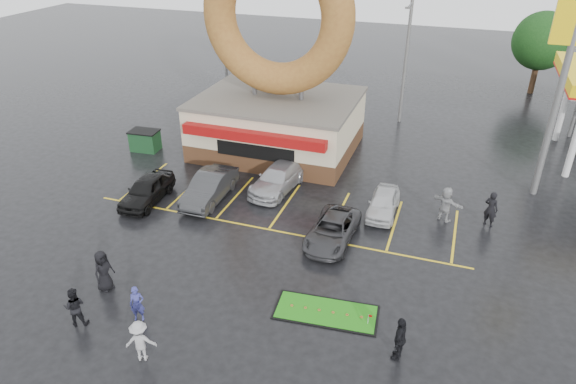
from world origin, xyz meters
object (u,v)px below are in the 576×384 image
(streetlight_mid, at_px, (406,60))
(car_black, at_px, (147,190))
(putting_green, at_px, (326,312))
(person_blue, at_px, (137,304))
(person_cameraman, at_px, (400,338))
(shell_sign, at_px, (566,66))
(dumpster, at_px, (145,141))
(donut_shop, at_px, (277,85))
(streetlight_left, at_px, (225,48))
(car_dgrey, at_px, (210,187))
(car_silver, at_px, (278,178))
(car_grey, at_px, (332,230))
(car_white, at_px, (383,203))

(streetlight_mid, bearing_deg, car_black, -123.83)
(streetlight_mid, distance_m, putting_green, 23.01)
(streetlight_mid, bearing_deg, person_blue, -104.37)
(person_cameraman, height_order, putting_green, person_cameraman)
(shell_sign, distance_m, dumpster, 25.43)
(donut_shop, bearing_deg, streetlight_left, 135.22)
(person_cameraman, bearing_deg, car_black, -106.87)
(putting_green, bearing_deg, car_dgrey, 141.63)
(car_black, distance_m, car_dgrey, 3.46)
(car_dgrey, xyz_separation_m, car_silver, (3.17, 2.41, -0.07))
(streetlight_left, bearing_deg, car_grey, -50.98)
(streetlight_mid, xyz_separation_m, car_white, (1.19, -13.97, -4.16))
(car_grey, relative_size, person_blue, 2.80)
(car_silver, bearing_deg, car_dgrey, -135.31)
(shell_sign, distance_m, streetlight_mid, 12.93)
(person_blue, bearing_deg, car_dgrey, 75.12)
(car_dgrey, relative_size, dumpster, 2.58)
(streetlight_mid, relative_size, person_blue, 5.77)
(shell_sign, height_order, person_cameraman, shell_sign)
(car_black, distance_m, person_cameraman, 16.44)
(streetlight_mid, bearing_deg, person_cameraman, -81.66)
(car_black, bearing_deg, person_blue, -62.25)
(streetlight_mid, distance_m, dumpster, 19.38)
(putting_green, bearing_deg, car_silver, 120.57)
(car_white, xyz_separation_m, putting_green, (-0.77, -8.54, -0.59))
(streetlight_left, bearing_deg, person_cameraman, -52.64)
(car_dgrey, height_order, car_white, car_dgrey)
(car_silver, xyz_separation_m, person_cameraman, (8.55, -10.66, 0.22))
(car_white, distance_m, putting_green, 8.60)
(person_blue, xyz_separation_m, dumpster, (-8.95, 14.33, -0.13))
(car_dgrey, relative_size, person_cameraman, 2.54)
(car_dgrey, relative_size, car_grey, 1.06)
(shell_sign, xyz_separation_m, person_cameraman, (-5.49, -15.01, -6.46))
(car_silver, relative_size, person_blue, 3.06)
(streetlight_left, height_order, person_blue, streetlight_left)
(car_silver, bearing_deg, shell_sign, 24.66)
(streetlight_left, xyz_separation_m, car_silver, (8.96, -12.27, -4.09))
(shell_sign, xyz_separation_m, car_silver, (-14.04, -4.35, -6.69))
(streetlight_left, bearing_deg, car_white, -40.49)
(streetlight_mid, xyz_separation_m, putting_green, (0.42, -22.51, -4.75))
(donut_shop, relative_size, car_black, 3.23)
(putting_green, bearing_deg, dumpster, 143.96)
(streetlight_left, distance_m, putting_green, 26.33)
(donut_shop, xyz_separation_m, streetlight_mid, (7.00, 7.95, 0.32))
(car_dgrey, bearing_deg, streetlight_left, 110.83)
(donut_shop, bearing_deg, person_cameraman, -56.68)
(car_silver, bearing_deg, dumpster, 175.04)
(dumpster, bearing_deg, car_dgrey, -37.82)
(car_black, xyz_separation_m, car_white, (12.60, 3.04, -0.09))
(car_grey, bearing_deg, shell_sign, 43.27)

